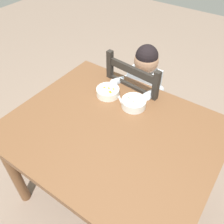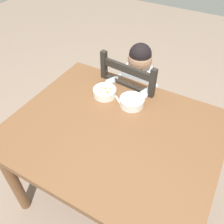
{
  "view_description": "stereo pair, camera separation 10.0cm",
  "coord_description": "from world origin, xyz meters",
  "px_view_note": "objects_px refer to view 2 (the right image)",
  "views": [
    {
      "loc": [
        0.54,
        -0.77,
        1.75
      ],
      "look_at": [
        -0.05,
        0.07,
        0.78
      ],
      "focal_mm": 38.82,
      "sensor_mm": 36.0,
      "label": 1
    },
    {
      "loc": [
        0.46,
        -0.83,
        1.75
      ],
      "look_at": [
        -0.05,
        0.07,
        0.78
      ],
      "focal_mm": 38.82,
      "sensor_mm": 36.0,
      "label": 2
    }
  ],
  "objects_px": {
    "child_figure": "(136,86)",
    "spoon": "(115,95)",
    "dining_table": "(114,140)",
    "bowl_of_peas": "(131,101)",
    "bowl_of_carrots": "(105,92)",
    "dining_chair": "(134,104)"
  },
  "relations": [
    {
      "from": "dining_table",
      "to": "bowl_of_peas",
      "type": "distance_m",
      "value": 0.27
    },
    {
      "from": "dining_chair",
      "to": "bowl_of_peas",
      "type": "relative_size",
      "value": 6.12
    },
    {
      "from": "dining_table",
      "to": "bowl_of_carrots",
      "type": "distance_m",
      "value": 0.33
    },
    {
      "from": "dining_table",
      "to": "bowl_of_peas",
      "type": "bearing_deg",
      "value": 90.71
    },
    {
      "from": "dining_chair",
      "to": "bowl_of_carrots",
      "type": "relative_size",
      "value": 6.22
    },
    {
      "from": "child_figure",
      "to": "spoon",
      "type": "relative_size",
      "value": 8.23
    },
    {
      "from": "spoon",
      "to": "bowl_of_peas",
      "type": "bearing_deg",
      "value": -13.92
    },
    {
      "from": "dining_table",
      "to": "spoon",
      "type": "height_order",
      "value": "spoon"
    },
    {
      "from": "dining_chair",
      "to": "spoon",
      "type": "distance_m",
      "value": 0.38
    },
    {
      "from": "bowl_of_carrots",
      "to": "spoon",
      "type": "bearing_deg",
      "value": 29.74
    },
    {
      "from": "dining_table",
      "to": "bowl_of_peas",
      "type": "relative_size",
      "value": 7.76
    },
    {
      "from": "dining_table",
      "to": "dining_chair",
      "type": "distance_m",
      "value": 0.57
    },
    {
      "from": "dining_table",
      "to": "bowl_of_carrots",
      "type": "height_order",
      "value": "bowl_of_carrots"
    },
    {
      "from": "bowl_of_carrots",
      "to": "spoon",
      "type": "relative_size",
      "value": 1.27
    },
    {
      "from": "child_figure",
      "to": "spoon",
      "type": "bearing_deg",
      "value": -98.49
    },
    {
      "from": "bowl_of_peas",
      "to": "spoon",
      "type": "relative_size",
      "value": 1.29
    },
    {
      "from": "dining_chair",
      "to": "spoon",
      "type": "xyz_separation_m",
      "value": [
        -0.03,
        -0.27,
        0.27
      ]
    },
    {
      "from": "child_figure",
      "to": "bowl_of_peas",
      "type": "xyz_separation_m",
      "value": [
        0.1,
        -0.29,
        0.11
      ]
    },
    {
      "from": "bowl_of_peas",
      "to": "dining_table",
      "type": "bearing_deg",
      "value": -89.29
    },
    {
      "from": "child_figure",
      "to": "bowl_of_carrots",
      "type": "distance_m",
      "value": 0.33
    },
    {
      "from": "bowl_of_peas",
      "to": "spoon",
      "type": "height_order",
      "value": "bowl_of_peas"
    },
    {
      "from": "bowl_of_carrots",
      "to": "dining_chair",
      "type": "bearing_deg",
      "value": 72.83
    }
  ]
}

